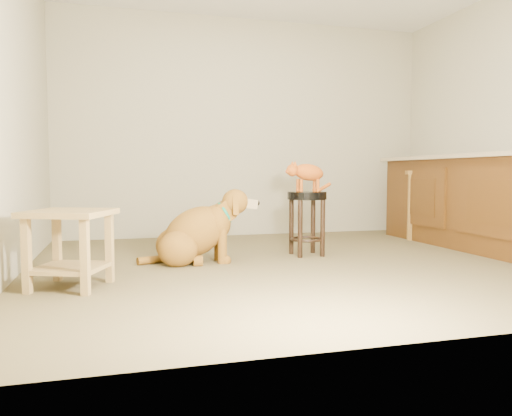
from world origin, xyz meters
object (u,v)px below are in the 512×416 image
object	(u,v)px
side_table	(70,237)
golden_retriever	(196,234)
wood_stool	(422,203)
padded_stool	(307,210)
tabby_kitten	(306,173)

from	to	relation	value
side_table	golden_retriever	world-z (taller)	golden_retriever
wood_stool	padded_stool	bearing A→B (deg)	-156.36
wood_stool	side_table	size ratio (longest dim) A/B	1.22
golden_retriever	tabby_kitten	world-z (taller)	tabby_kitten
side_table	padded_stool	bearing A→B (deg)	22.31
side_table	golden_retriever	bearing A→B (deg)	36.53
padded_stool	golden_retriever	size ratio (longest dim) A/B	0.56
side_table	tabby_kitten	bearing A→B (deg)	22.45
golden_retriever	tabby_kitten	size ratio (longest dim) A/B	2.13
wood_stool	tabby_kitten	size ratio (longest dim) A/B	1.59
padded_stool	golden_retriever	world-z (taller)	golden_retriever
tabby_kitten	side_table	bearing A→B (deg)	-158.92
side_table	golden_retriever	size ratio (longest dim) A/B	0.61
tabby_kitten	padded_stool	bearing A→B (deg)	-5.72
padded_stool	tabby_kitten	bearing A→B (deg)	175.65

